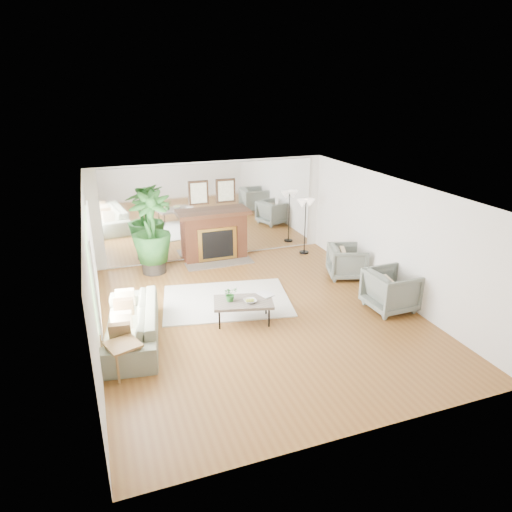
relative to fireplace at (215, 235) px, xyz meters
name	(u,v)px	position (x,y,z in m)	size (l,w,h in m)	color
ground	(259,315)	(0.00, -3.26, -0.66)	(7.00, 7.00, 0.00)	brown
wall_left	(92,278)	(-2.99, -3.26, 0.59)	(0.02, 7.00, 2.50)	silver
wall_right	(394,239)	(2.99, -3.26, 0.59)	(0.02, 7.00, 2.50)	silver
wall_back	(212,211)	(0.00, 0.23, 0.59)	(6.00, 0.02, 2.50)	silver
mirror_panel	(213,211)	(0.00, 0.21, 0.59)	(5.40, 0.04, 2.40)	silver
window_panel	(92,263)	(-2.96, -2.86, 0.69)	(0.04, 2.40, 1.50)	#B2E09E
fireplace	(215,235)	(0.00, 0.00, 0.00)	(1.85, 0.83, 2.05)	brown
area_rug	(227,300)	(-0.43, -2.43, -0.65)	(2.61, 1.86, 0.03)	silver
coffee_table	(243,303)	(-0.38, -3.40, -0.25)	(1.24, 0.90, 0.44)	#655B50
sofa	(131,324)	(-2.45, -3.40, -0.33)	(2.29, 0.89, 0.67)	gray
armchair_back	(347,262)	(2.60, -2.14, -0.28)	(0.82, 0.84, 0.76)	slate
armchair_front	(391,290)	(2.58, -3.89, -0.24)	(0.89, 0.91, 0.83)	slate
side_table	(123,348)	(-2.65, -4.36, -0.21)	(0.61, 0.61, 0.54)	olive
potted_ficus	(151,231)	(-1.63, -0.32, 0.39)	(1.21, 1.21, 1.97)	black
floor_lamp	(306,207)	(2.36, -0.34, 0.60)	(0.48, 0.27, 1.48)	black
tabletop_plant	(230,294)	(-0.61, -3.31, -0.07)	(0.26, 0.22, 0.29)	#2F6726
fruit_bowl	(250,301)	(-0.28, -3.51, -0.19)	(0.24, 0.24, 0.06)	olive
book	(261,296)	(0.00, -3.34, -0.20)	(0.23, 0.31, 0.02)	olive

